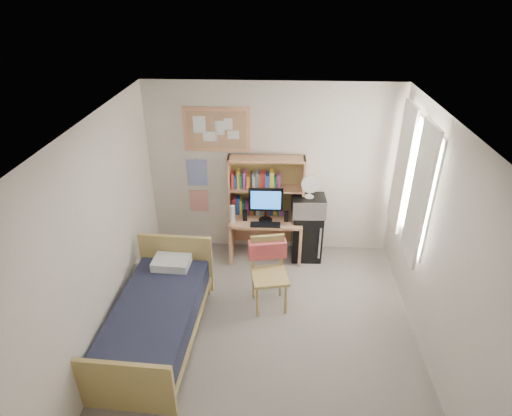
# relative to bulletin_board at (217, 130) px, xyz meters

# --- Properties ---
(floor) EXTENTS (3.60, 4.20, 0.02)m
(floor) POSITION_rel_bulletin_board_xyz_m (0.78, -2.08, -1.93)
(floor) COLOR gray
(floor) RESTS_ON ground
(ceiling) EXTENTS (3.60, 4.20, 0.02)m
(ceiling) POSITION_rel_bulletin_board_xyz_m (0.78, -2.08, 0.68)
(ceiling) COLOR white
(ceiling) RESTS_ON wall_back
(wall_back) EXTENTS (3.60, 0.04, 2.60)m
(wall_back) POSITION_rel_bulletin_board_xyz_m (0.78, 0.02, -0.62)
(wall_back) COLOR silver
(wall_back) RESTS_ON floor
(wall_left) EXTENTS (0.04, 4.20, 2.60)m
(wall_left) POSITION_rel_bulletin_board_xyz_m (-1.02, -2.08, -0.62)
(wall_left) COLOR silver
(wall_left) RESTS_ON floor
(wall_right) EXTENTS (0.04, 4.20, 2.60)m
(wall_right) POSITION_rel_bulletin_board_xyz_m (2.58, -2.08, -0.62)
(wall_right) COLOR silver
(wall_right) RESTS_ON floor
(window_unit) EXTENTS (0.10, 1.40, 1.70)m
(window_unit) POSITION_rel_bulletin_board_xyz_m (2.53, -0.88, -0.32)
(window_unit) COLOR white
(window_unit) RESTS_ON wall_right
(curtain_left) EXTENTS (0.04, 0.55, 1.70)m
(curtain_left) POSITION_rel_bulletin_board_xyz_m (2.50, -1.28, -0.32)
(curtain_left) COLOR white
(curtain_left) RESTS_ON wall_right
(curtain_right) EXTENTS (0.04, 0.55, 1.70)m
(curtain_right) POSITION_rel_bulletin_board_xyz_m (2.50, -0.48, -0.32)
(curtain_right) COLOR white
(curtain_right) RESTS_ON wall_right
(bulletin_board) EXTENTS (0.94, 0.03, 0.64)m
(bulletin_board) POSITION_rel_bulletin_board_xyz_m (0.00, 0.00, 0.00)
(bulletin_board) COLOR tan
(bulletin_board) RESTS_ON wall_back
(poster_wave) EXTENTS (0.30, 0.01, 0.42)m
(poster_wave) POSITION_rel_bulletin_board_xyz_m (-0.32, 0.01, -0.67)
(poster_wave) COLOR #293FA6
(poster_wave) RESTS_ON wall_back
(poster_japan) EXTENTS (0.28, 0.01, 0.36)m
(poster_japan) POSITION_rel_bulletin_board_xyz_m (-0.32, 0.01, -1.14)
(poster_japan) COLOR red
(poster_japan) RESTS_ON wall_back
(desk) EXTENTS (1.07, 0.55, 0.67)m
(desk) POSITION_rel_bulletin_board_xyz_m (0.71, -0.28, -1.59)
(desk) COLOR tan
(desk) RESTS_ON floor
(desk_chair) EXTENTS (0.57, 0.57, 0.97)m
(desk_chair) POSITION_rel_bulletin_board_xyz_m (0.80, -1.42, -1.43)
(desk_chair) COLOR tan
(desk_chair) RESTS_ON floor
(mini_fridge) EXTENTS (0.45, 0.45, 0.75)m
(mini_fridge) POSITION_rel_bulletin_board_xyz_m (1.33, -0.24, -1.54)
(mini_fridge) COLOR black
(mini_fridge) RESTS_ON floor
(bed) EXTENTS (1.03, 1.92, 0.52)m
(bed) POSITION_rel_bulletin_board_xyz_m (-0.50, -2.07, -1.66)
(bed) COLOR #1C1E32
(bed) RESTS_ON floor
(hutch) EXTENTS (1.10, 0.29, 0.90)m
(hutch) POSITION_rel_bulletin_board_xyz_m (0.71, -0.13, -0.80)
(hutch) COLOR tan
(hutch) RESTS_ON desk
(monitor) EXTENTS (0.49, 0.04, 0.52)m
(monitor) POSITION_rel_bulletin_board_xyz_m (0.71, -0.34, -0.99)
(monitor) COLOR black
(monitor) RESTS_ON desk
(keyboard) EXTENTS (0.43, 0.14, 0.02)m
(keyboard) POSITION_rel_bulletin_board_xyz_m (0.72, -0.48, -1.24)
(keyboard) COLOR black
(keyboard) RESTS_ON desk
(speaker_left) EXTENTS (0.07, 0.07, 0.16)m
(speaker_left) POSITION_rel_bulletin_board_xyz_m (0.41, -0.35, -1.17)
(speaker_left) COLOR black
(speaker_left) RESTS_ON desk
(speaker_right) EXTENTS (0.06, 0.06, 0.15)m
(speaker_right) POSITION_rel_bulletin_board_xyz_m (1.01, -0.34, -1.18)
(speaker_right) COLOR black
(speaker_right) RESTS_ON desk
(water_bottle) EXTENTS (0.07, 0.07, 0.25)m
(water_bottle) POSITION_rel_bulletin_board_xyz_m (0.23, -0.39, -1.13)
(water_bottle) COLOR silver
(water_bottle) RESTS_ON desk
(hoodie) EXTENTS (0.50, 0.24, 0.23)m
(hoodie) POSITION_rel_bulletin_board_xyz_m (0.76, -1.22, -1.17)
(hoodie) COLOR #D35052
(hoodie) RESTS_ON desk_chair
(microwave) EXTENTS (0.49, 0.38, 0.28)m
(microwave) POSITION_rel_bulletin_board_xyz_m (1.33, -0.26, -1.03)
(microwave) COLOR silver
(microwave) RESTS_ON mini_fridge
(desk_fan) EXTENTS (0.27, 0.27, 0.33)m
(desk_fan) POSITION_rel_bulletin_board_xyz_m (1.33, -0.26, -0.73)
(desk_fan) COLOR silver
(desk_fan) RESTS_ON microwave
(pillow) EXTENTS (0.48, 0.35, 0.11)m
(pillow) POSITION_rel_bulletin_board_xyz_m (-0.46, -1.32, -1.35)
(pillow) COLOR silver
(pillow) RESTS_ON bed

